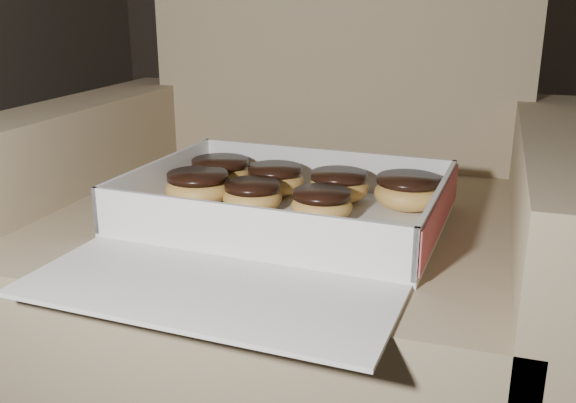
# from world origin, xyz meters

# --- Properties ---
(armchair) EXTENTS (0.82, 0.69, 0.86)m
(armchair) POSITION_xyz_m (-0.55, 0.30, 0.27)
(armchair) COLOR #907A5C
(armchair) RESTS_ON floor
(bakery_box) EXTENTS (0.42, 0.48, 0.07)m
(bakery_box) POSITION_xyz_m (-0.53, 0.15, 0.40)
(bakery_box) COLOR silver
(bakery_box) RESTS_ON armchair
(donut_a) EXTENTS (0.09, 0.09, 0.05)m
(donut_a) POSITION_xyz_m (-0.66, 0.20, 0.42)
(donut_a) COLOR #E3B14F
(donut_a) RESTS_ON bakery_box
(donut_b) EXTENTS (0.09, 0.09, 0.05)m
(donut_b) POSITION_xyz_m (-0.67, 0.28, 0.42)
(donut_b) COLOR #E3B14F
(donut_b) RESTS_ON bakery_box
(donut_c) EXTENTS (0.08, 0.08, 0.04)m
(donut_c) POSITION_xyz_m (-0.48, 0.19, 0.41)
(donut_c) COLOR #E3B14F
(donut_c) RESTS_ON bakery_box
(donut_d) EXTENTS (0.08, 0.08, 0.04)m
(donut_d) POSITION_xyz_m (-0.58, 0.28, 0.41)
(donut_d) COLOR #E3B14F
(donut_d) RESTS_ON bakery_box
(donut_e) EXTENTS (0.09, 0.09, 0.05)m
(donut_e) POSITION_xyz_m (-0.38, 0.27, 0.42)
(donut_e) COLOR #E3B14F
(donut_e) RESTS_ON bakery_box
(donut_f) EXTENTS (0.09, 0.09, 0.04)m
(donut_f) POSITION_xyz_m (-0.48, 0.27, 0.41)
(donut_f) COLOR #E3B14F
(donut_f) RESTS_ON bakery_box
(donut_g) EXTENTS (0.08, 0.08, 0.04)m
(donut_g) POSITION_xyz_m (-0.58, 0.20, 0.41)
(donut_g) COLOR #E3B14F
(donut_g) RESTS_ON bakery_box
(crumb_a) EXTENTS (0.01, 0.01, 0.00)m
(crumb_a) POSITION_xyz_m (-0.52, 0.08, 0.39)
(crumb_a) COLOR black
(crumb_a) RESTS_ON bakery_box
(crumb_b) EXTENTS (0.01, 0.01, 0.00)m
(crumb_b) POSITION_xyz_m (-0.63, 0.12, 0.39)
(crumb_b) COLOR black
(crumb_b) RESTS_ON bakery_box
(crumb_c) EXTENTS (0.01, 0.01, 0.00)m
(crumb_c) POSITION_xyz_m (-0.63, 0.09, 0.39)
(crumb_c) COLOR black
(crumb_c) RESTS_ON bakery_box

